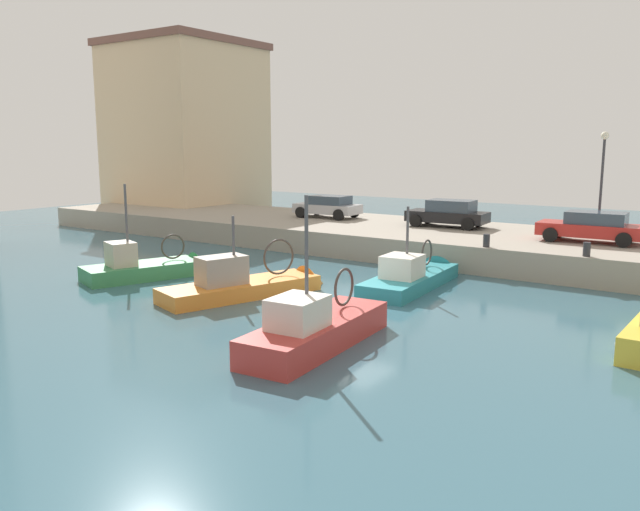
{
  "coord_description": "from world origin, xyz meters",
  "views": [
    {
      "loc": [
        -18.55,
        -11.44,
        5.49
      ],
      "look_at": [
        1.64,
        2.56,
        1.2
      ],
      "focal_mm": 36.03,
      "sensor_mm": 36.0,
      "label": 1
    }
  ],
  "objects_px": {
    "fishing_boat_teal": "(414,283)",
    "parked_car_red": "(592,227)",
    "parked_car_black": "(449,213)",
    "mooring_bollard_mid": "(587,249)",
    "fishing_boat_red": "(322,339)",
    "fishing_boat_orange": "(250,291)",
    "quay_streetlamp": "(603,167)",
    "fishing_boat_green": "(153,274)",
    "parked_car_silver": "(328,206)",
    "mooring_bollard_north": "(486,241)"
  },
  "relations": [
    {
      "from": "fishing_boat_teal",
      "to": "parked_car_red",
      "type": "bearing_deg",
      "value": -32.78
    },
    {
      "from": "fishing_boat_teal",
      "to": "parked_car_red",
      "type": "xyz_separation_m",
      "value": [
        7.52,
        -4.84,
        1.77
      ]
    },
    {
      "from": "quay_streetlamp",
      "to": "fishing_boat_teal",
      "type": "bearing_deg",
      "value": 152.82
    },
    {
      "from": "fishing_boat_teal",
      "to": "mooring_bollard_north",
      "type": "bearing_deg",
      "value": -22.8
    },
    {
      "from": "fishing_boat_teal",
      "to": "mooring_bollard_mid",
      "type": "xyz_separation_m",
      "value": [
        3.62,
        -5.52,
        1.35
      ]
    },
    {
      "from": "parked_car_silver",
      "to": "parked_car_red",
      "type": "relative_size",
      "value": 0.88
    },
    {
      "from": "parked_car_silver",
      "to": "parked_car_black",
      "type": "xyz_separation_m",
      "value": [
        0.06,
        -7.53,
        0.05
      ]
    },
    {
      "from": "parked_car_black",
      "to": "quay_streetlamp",
      "type": "xyz_separation_m",
      "value": [
        0.39,
        -7.25,
        2.53
      ]
    },
    {
      "from": "mooring_bollard_north",
      "to": "fishing_boat_teal",
      "type": "bearing_deg",
      "value": 157.2
    },
    {
      "from": "parked_car_red",
      "to": "mooring_bollard_north",
      "type": "height_order",
      "value": "parked_car_red"
    },
    {
      "from": "fishing_boat_teal",
      "to": "fishing_boat_orange",
      "type": "bearing_deg",
      "value": 138.7
    },
    {
      "from": "fishing_boat_orange",
      "to": "parked_car_red",
      "type": "xyz_separation_m",
      "value": [
        12.37,
        -9.11,
        1.75
      ]
    },
    {
      "from": "parked_car_red",
      "to": "parked_car_black",
      "type": "bearing_deg",
      "value": 79.57
    },
    {
      "from": "parked_car_silver",
      "to": "mooring_bollard_mid",
      "type": "distance_m",
      "value": 16.4
    },
    {
      "from": "fishing_boat_green",
      "to": "parked_car_red",
      "type": "bearing_deg",
      "value": -50.05
    },
    {
      "from": "fishing_boat_teal",
      "to": "quay_streetlamp",
      "type": "relative_size",
      "value": 1.41
    },
    {
      "from": "parked_car_black",
      "to": "mooring_bollard_mid",
      "type": "height_order",
      "value": "parked_car_black"
    },
    {
      "from": "fishing_boat_green",
      "to": "parked_car_black",
      "type": "height_order",
      "value": "fishing_boat_green"
    },
    {
      "from": "parked_car_black",
      "to": "fishing_boat_orange",
      "type": "bearing_deg",
      "value": 172.66
    },
    {
      "from": "fishing_boat_red",
      "to": "parked_car_black",
      "type": "relative_size",
      "value": 1.53
    },
    {
      "from": "fishing_boat_orange",
      "to": "parked_car_silver",
      "type": "relative_size",
      "value": 1.79
    },
    {
      "from": "fishing_boat_teal",
      "to": "parked_car_black",
      "type": "xyz_separation_m",
      "value": [
        8.87,
        2.5,
        1.8
      ]
    },
    {
      "from": "fishing_boat_red",
      "to": "parked_car_silver",
      "type": "relative_size",
      "value": 1.66
    },
    {
      "from": "parked_car_red",
      "to": "fishing_boat_red",
      "type": "bearing_deg",
      "value": 167.02
    },
    {
      "from": "fishing_boat_red",
      "to": "parked_car_black",
      "type": "height_order",
      "value": "fishing_boat_red"
    },
    {
      "from": "parked_car_silver",
      "to": "fishing_boat_teal",
      "type": "bearing_deg",
      "value": -131.34
    },
    {
      "from": "parked_car_silver",
      "to": "mooring_bollard_north",
      "type": "relative_size",
      "value": 7.07
    },
    {
      "from": "fishing_boat_green",
      "to": "parked_car_silver",
      "type": "xyz_separation_m",
      "value": [
        13.52,
        0.28,
        1.76
      ]
    },
    {
      "from": "mooring_bollard_north",
      "to": "fishing_boat_orange",
      "type": "bearing_deg",
      "value": 145.67
    },
    {
      "from": "fishing_boat_green",
      "to": "mooring_bollard_north",
      "type": "xyz_separation_m",
      "value": [
        8.32,
        -11.27,
        1.36
      ]
    },
    {
      "from": "fishing_boat_orange",
      "to": "mooring_bollard_mid",
      "type": "distance_m",
      "value": 13.01
    },
    {
      "from": "fishing_boat_teal",
      "to": "mooring_bollard_mid",
      "type": "relative_size",
      "value": 12.36
    },
    {
      "from": "mooring_bollard_north",
      "to": "parked_car_black",
      "type": "bearing_deg",
      "value": 37.37
    },
    {
      "from": "parked_car_black",
      "to": "parked_car_red",
      "type": "xyz_separation_m",
      "value": [
        -1.35,
        -7.34,
        -0.02
      ]
    },
    {
      "from": "fishing_boat_teal",
      "to": "parked_car_red",
      "type": "height_order",
      "value": "fishing_boat_teal"
    },
    {
      "from": "fishing_boat_orange",
      "to": "parked_car_black",
      "type": "distance_m",
      "value": 13.95
    },
    {
      "from": "fishing_boat_teal",
      "to": "fishing_boat_green",
      "type": "height_order",
      "value": "fishing_boat_green"
    },
    {
      "from": "fishing_boat_teal",
      "to": "quay_streetlamp",
      "type": "xyz_separation_m",
      "value": [
        9.27,
        -4.76,
        4.33
      ]
    },
    {
      "from": "mooring_bollard_mid",
      "to": "fishing_boat_green",
      "type": "bearing_deg",
      "value": 118.58
    },
    {
      "from": "parked_car_black",
      "to": "mooring_bollard_mid",
      "type": "distance_m",
      "value": 9.6
    },
    {
      "from": "fishing_boat_orange",
      "to": "parked_car_black",
      "type": "height_order",
      "value": "fishing_boat_orange"
    },
    {
      "from": "parked_car_black",
      "to": "quay_streetlamp",
      "type": "bearing_deg",
      "value": -86.9
    },
    {
      "from": "parked_car_silver",
      "to": "mooring_bollard_north",
      "type": "distance_m",
      "value": 12.67
    },
    {
      "from": "fishing_boat_green",
      "to": "fishing_boat_orange",
      "type": "relative_size",
      "value": 0.84
    },
    {
      "from": "fishing_boat_green",
      "to": "mooring_bollard_mid",
      "type": "height_order",
      "value": "fishing_boat_green"
    },
    {
      "from": "fishing_boat_green",
      "to": "fishing_boat_orange",
      "type": "bearing_deg",
      "value": -91.57
    },
    {
      "from": "parked_car_silver",
      "to": "quay_streetlamp",
      "type": "bearing_deg",
      "value": -88.26
    },
    {
      "from": "fishing_boat_orange",
      "to": "parked_car_silver",
      "type": "xyz_separation_m",
      "value": [
        13.67,
        5.76,
        1.73
      ]
    },
    {
      "from": "fishing_boat_teal",
      "to": "fishing_boat_red",
      "type": "xyz_separation_m",
      "value": [
        -8.16,
        -1.23,
        0.01
      ]
    },
    {
      "from": "parked_car_silver",
      "to": "fishing_boat_green",
      "type": "bearing_deg",
      "value": -178.83
    }
  ]
}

